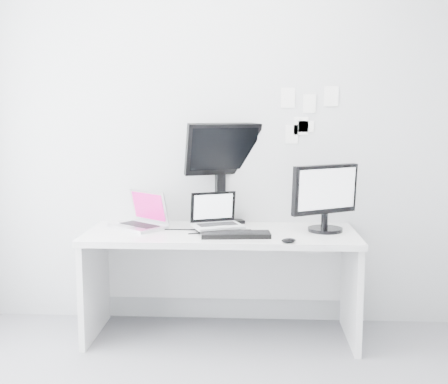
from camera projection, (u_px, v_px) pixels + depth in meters
The scene contains 15 objects.
back_wall at pixel (224, 136), 4.04m from camera, with size 3.60×3.60×0.00m, color #B4B6B9.
desk at pixel (221, 285), 3.83m from camera, with size 1.80×0.70×0.73m, color silver.
macbook at pixel (137, 209), 3.87m from camera, with size 0.36×0.27×0.27m, color silver.
speaker at pixel (204, 212), 3.95m from camera, with size 0.10×0.10×0.20m, color black.
dell_laptop at pixel (218, 212), 3.78m from camera, with size 0.32×0.25×0.26m, color silver.
rear_monitor at pixel (222, 172), 4.03m from camera, with size 0.54×0.20×0.74m, color black.
samsung_monitor at pixel (326, 197), 3.76m from camera, with size 0.50×0.23×0.46m, color black.
keyboard at pixel (236, 235), 3.62m from camera, with size 0.44×0.16×0.03m, color black.
mouse at pixel (289, 241), 3.45m from camera, with size 0.09×0.06×0.03m, color black.
wall_note_0 at pixel (288, 98), 3.97m from camera, with size 0.10×0.00×0.14m, color white.
wall_note_1 at pixel (309, 103), 3.97m from camera, with size 0.09×0.00×0.13m, color white.
wall_note_2 at pixel (331, 96), 3.95m from camera, with size 0.10×0.00×0.14m, color white.
wall_note_3 at pixel (306, 126), 3.99m from camera, with size 0.11×0.00×0.08m, color white.
wall_note_4 at pixel (292, 134), 4.01m from camera, with size 0.09×0.00×0.13m, color white.
wall_note_5 at pixel (301, 126), 3.99m from camera, with size 0.10×0.00×0.13m, color white.
Camera 1 is at (0.22, -2.45, 1.51)m, focal length 45.52 mm.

